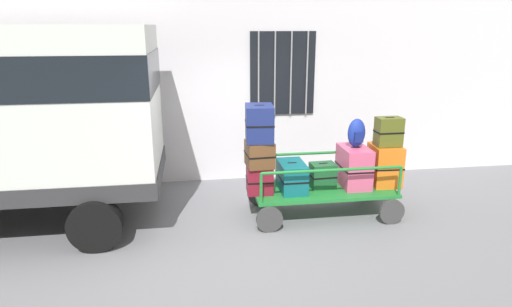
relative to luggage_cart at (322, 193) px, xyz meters
name	(u,v)px	position (x,y,z in m)	size (l,w,h in m)	color
ground_plane	(253,230)	(-1.15, -0.41, -0.35)	(40.00, 40.00, 0.00)	slate
building_wall	(234,46)	(-1.15, 1.97, 2.14)	(12.00, 0.38, 5.00)	silver
luggage_cart	(322,193)	(0.00, 0.00, 0.00)	(2.23, 1.05, 0.43)	#1E722D
cart_railing	(324,165)	(0.00, 0.00, 0.45)	(2.11, 0.91, 0.46)	#1E722D
suitcase_left_bottom	(260,179)	(-0.99, -0.03, 0.29)	(0.40, 0.39, 0.41)	maroon
suitcase_left_middle	(260,154)	(-0.99, -0.03, 0.68)	(0.42, 0.46, 0.38)	brown
suitcase_left_top	(259,123)	(-0.99, 0.00, 1.14)	(0.44, 0.54, 0.53)	navy
suitcase_midleft_bottom	(292,176)	(-0.50, -0.01, 0.30)	(0.39, 0.62, 0.44)	#0F5960
suitcase_center_bottom	(323,175)	(0.00, 0.03, 0.27)	(0.40, 0.30, 0.39)	#194C28
suitcase_midright_bottom	(354,167)	(0.50, 0.03, 0.39)	(0.42, 0.64, 0.63)	#CC4C72
suitcase_right_bottom	(385,165)	(0.99, 0.02, 0.40)	(0.46, 0.54, 0.64)	orange
suitcase_right_middle	(389,132)	(0.99, -0.01, 0.94)	(0.40, 0.26, 0.44)	#4C5119
backpack	(357,133)	(0.50, 0.03, 0.93)	(0.27, 0.22, 0.44)	navy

